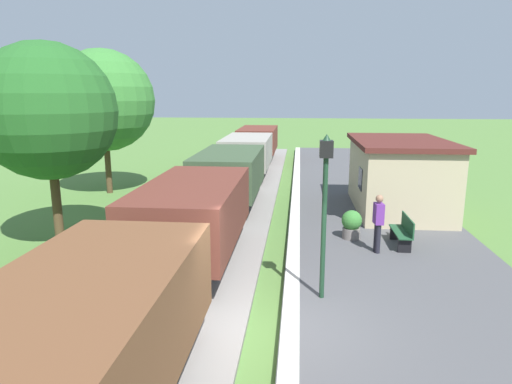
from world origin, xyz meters
TOP-DOWN VIEW (x-y plane):
  - ground_plane at (0.00, 0.00)m, footprint 160.00×160.00m
  - platform_slab at (3.20, 0.00)m, footprint 6.00×60.00m
  - platform_edge_stripe at (0.40, 0.00)m, footprint 0.36×60.00m
  - track_ballast at (-2.40, 0.00)m, footprint 3.80×60.00m
  - rail_near at (-1.68, 0.00)m, footprint 0.07×60.00m
  - rail_far at (-3.12, 0.00)m, footprint 0.07×60.00m
  - freight_train at (-2.40, 10.33)m, footprint 2.50×32.60m
  - station_hut at (4.40, 9.65)m, footprint 3.50×5.80m
  - bench_near_hut at (3.68, 5.20)m, footprint 0.42×1.50m
  - bench_down_platform at (3.68, 14.35)m, footprint 0.42×1.50m
  - person_waiting at (2.81, 4.58)m, footprint 0.28×0.40m
  - potted_planter at (2.21, 5.79)m, footprint 0.64×0.64m
  - lamp_post_near at (1.08, 1.43)m, footprint 0.28×0.28m
  - tree_trackside_mid at (-6.97, 4.77)m, footprint 4.08×4.08m
  - tree_trackside_far at (-8.69, 12.60)m, footprint 4.75×4.75m

SIDE VIEW (x-z plane):
  - ground_plane at x=0.00m, z-range 0.00..0.00m
  - track_ballast at x=-2.40m, z-range 0.00..0.12m
  - platform_slab at x=3.20m, z-range 0.00..0.25m
  - rail_near at x=-1.68m, z-range 0.12..0.26m
  - rail_far at x=-3.12m, z-range 0.12..0.26m
  - platform_edge_stripe at x=0.40m, z-range 0.25..0.26m
  - bench_near_hut at x=3.68m, z-range 0.27..1.18m
  - bench_down_platform at x=3.68m, z-range 0.27..1.18m
  - potted_planter at x=2.21m, z-range 0.26..1.18m
  - person_waiting at x=2.81m, z-range 0.33..2.04m
  - freight_train at x=-2.40m, z-range 0.34..2.46m
  - station_hut at x=4.40m, z-range 0.26..3.04m
  - lamp_post_near at x=1.08m, z-range 0.95..4.65m
  - tree_trackside_mid at x=-6.97m, z-range 1.09..7.38m
  - tree_trackside_far at x=-8.69m, z-range 1.02..7.83m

